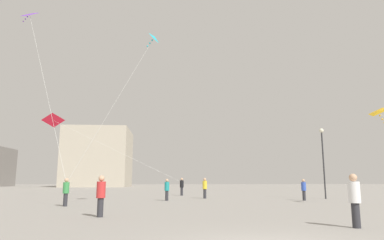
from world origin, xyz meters
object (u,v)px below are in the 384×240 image
person_in_blue (304,189)px  person_in_black (182,186)px  person_in_yellow (205,187)px  kite_violet_delta (30,17)px  person_in_red (101,194)px  building_centre_hall (99,158)px  person_in_green (66,191)px  kite_amber_delta (379,113)px  person_in_teal (167,189)px  person_in_white (355,198)px  kite_cyan_diamond (153,40)px  lamppost_east (323,152)px  kite_crimson_delta (55,121)px

person_in_blue → person_in_black: bearing=-21.9°
person_in_yellow → kite_violet_delta: 19.61m
person_in_red → building_centre_hall: (-14.07, 74.81, 6.17)m
person_in_blue → person_in_green: bearing=42.6°
person_in_green → kite_amber_delta: (18.33, -1.54, 4.54)m
person_in_green → person_in_blue: person_in_green is taller
person_in_black → person_in_teal: bearing=-169.4°
person_in_green → person_in_blue: size_ratio=1.01×
person_in_white → kite_violet_delta: 26.69m
person_in_black → kite_cyan_diamond: size_ratio=0.19×
building_centre_hall → person_in_green: bearing=-80.9°
person_in_green → person_in_yellow: (8.99, 8.38, 0.05)m
person_in_teal → kite_violet_delta: size_ratio=0.12×
person_in_green → kite_cyan_diamond: bearing=18.6°
person_in_blue → building_centre_hall: size_ratio=0.09×
person_in_teal → kite_amber_delta: (12.50, -6.90, 4.54)m
person_in_teal → kite_violet_delta: 17.31m
person_in_red → person_in_green: (-3.10, 6.26, -0.03)m
person_in_white → person_in_green: size_ratio=1.04×
person_in_teal → kite_violet_delta: (-11.00, 0.35, 13.36)m
person_in_black → building_centre_hall: bearing=38.9°
person_in_red → kite_cyan_diamond: (1.73, 5.64, 9.06)m
person_in_red → person_in_teal: (2.73, 11.61, -0.04)m
person_in_green → kite_violet_delta: 15.41m
lamppost_east → person_in_green: bearing=-159.5°
kite_cyan_diamond → kite_violet_delta: bearing=147.7°
building_centre_hall → kite_violet_delta: bearing=-84.7°
person_in_teal → person_in_white: (5.81, -15.54, 0.04)m
kite_amber_delta → person_in_red: bearing=-162.8°
kite_violet_delta → lamppost_east: 26.07m
kite_amber_delta → kite_violet_delta: 26.12m
person_in_yellow → person_in_teal: bearing=-132.7°
person_in_teal → lamppost_east: (12.85, 1.63, 2.92)m
person_in_black → building_centre_hall: 57.52m
kite_violet_delta → lamppost_east: (23.85, 1.28, -10.44)m
kite_violet_delta → kite_crimson_delta: bearing=92.4°
kite_violet_delta → lamppost_east: size_ratio=2.35×
person_in_green → kite_amber_delta: 18.95m
person_in_yellow → kite_crimson_delta: size_ratio=0.12×
person_in_red → kite_violet_delta: kite_violet_delta is taller
person_in_red → person_in_teal: size_ratio=1.04×
person_in_black → person_in_white: (4.29, -24.57, -0.04)m
person_in_red → kite_amber_delta: (15.23, 4.71, 4.50)m
kite_amber_delta → lamppost_east: bearing=87.6°
person_in_teal → kite_crimson_delta: bearing=71.4°
person_in_white → kite_crimson_delta: (-17.19, 25.11, 6.50)m
person_in_white → kite_crimson_delta: size_ratio=0.12×
person_in_blue → kite_cyan_diamond: (-11.20, -5.44, 9.11)m
person_in_white → person_in_yellow: size_ratio=0.99×
kite_crimson_delta → kite_amber_delta: 29.07m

